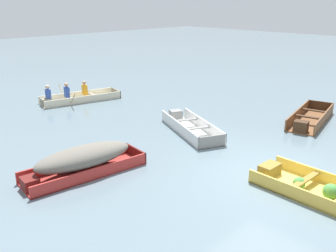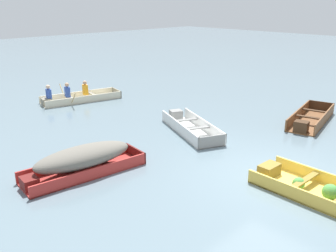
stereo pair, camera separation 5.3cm
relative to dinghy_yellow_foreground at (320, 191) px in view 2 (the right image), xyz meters
name	(u,v)px [view 2 (the right image)]	position (x,y,z in m)	size (l,w,h in m)	color
ground_plane	(272,175)	(0.17, 1.34, -0.13)	(80.00, 80.00, 0.00)	slate
dinghy_yellow_foreground	(320,191)	(0.00, 0.00, 0.00)	(1.37, 3.28, 0.41)	#E5BC47
skiff_white_near_moored	(190,127)	(1.19, 5.18, 0.01)	(2.12, 3.26, 0.40)	white
skiff_wooden_brown_mid_moored	(310,119)	(5.00, 2.68, 0.02)	(3.40, 1.69, 0.42)	brown
skiff_red_far_moored	(83,159)	(-3.25, 4.83, 0.28)	(3.30, 1.33, 0.74)	#AD2D28
rowboat_cream_with_crew	(76,97)	(0.48, 11.36, 0.07)	(3.61, 2.21, 0.89)	beige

